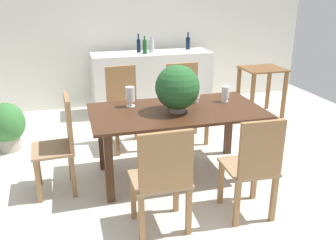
% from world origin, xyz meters
% --- Properties ---
extents(ground_plane, '(7.04, 7.04, 0.00)m').
position_xyz_m(ground_plane, '(0.00, 0.00, 0.00)').
color(ground_plane, silver).
extents(back_wall, '(6.40, 0.10, 2.60)m').
position_xyz_m(back_wall, '(0.00, 2.60, 1.30)').
color(back_wall, silver).
rests_on(back_wall, ground).
extents(dining_table, '(1.81, 0.96, 0.76)m').
position_xyz_m(dining_table, '(0.00, -0.18, 0.65)').
color(dining_table, '#422616').
rests_on(dining_table, ground).
extents(chair_near_left, '(0.48, 0.43, 0.96)m').
position_xyz_m(chair_near_left, '(-0.41, -1.14, 0.54)').
color(chair_near_left, olive).
rests_on(chair_near_left, ground).
extents(chair_far_left, '(0.47, 0.51, 1.04)m').
position_xyz_m(chair_far_left, '(-0.42, 0.79, 0.56)').
color(chair_far_left, olive).
rests_on(chair_far_left, ground).
extents(chair_near_right, '(0.44, 0.46, 0.98)m').
position_xyz_m(chair_near_right, '(0.40, -1.14, 0.54)').
color(chair_near_right, olive).
rests_on(chair_near_right, ground).
extents(chair_head_end, '(0.43, 0.46, 0.99)m').
position_xyz_m(chair_head_end, '(-1.20, -0.18, 0.55)').
color(chair_head_end, olive).
rests_on(chair_head_end, ground).
extents(chair_far_right, '(0.49, 0.49, 1.03)m').
position_xyz_m(chair_far_right, '(0.40, 0.79, 0.57)').
color(chair_far_right, olive).
rests_on(chair_far_right, ground).
extents(flower_centerpiece, '(0.46, 0.46, 0.49)m').
position_xyz_m(flower_centerpiece, '(-0.01, -0.24, 1.01)').
color(flower_centerpiece, gray).
rests_on(flower_centerpiece, dining_table).
extents(crystal_vase_left, '(0.10, 0.10, 0.22)m').
position_xyz_m(crystal_vase_left, '(-0.45, 0.05, 0.89)').
color(crystal_vase_left, silver).
rests_on(crystal_vase_left, dining_table).
extents(crystal_vase_center_near, '(0.08, 0.08, 0.18)m').
position_xyz_m(crystal_vase_center_near, '(0.60, -0.06, 0.86)').
color(crystal_vase_center_near, silver).
rests_on(crystal_vase_center_near, dining_table).
extents(crystal_vase_right, '(0.11, 0.11, 0.20)m').
position_xyz_m(crystal_vase_right, '(0.27, 0.02, 0.88)').
color(crystal_vase_right, silver).
rests_on(crystal_vase_right, dining_table).
extents(wine_glass, '(0.06, 0.06, 0.15)m').
position_xyz_m(wine_glass, '(0.19, 0.13, 0.86)').
color(wine_glass, silver).
rests_on(wine_glass, dining_table).
extents(kitchen_counter, '(1.94, 0.59, 0.98)m').
position_xyz_m(kitchen_counter, '(0.25, 2.08, 0.49)').
color(kitchen_counter, silver).
rests_on(kitchen_counter, ground).
extents(wine_bottle_tall, '(0.07, 0.07, 0.28)m').
position_xyz_m(wine_bottle_tall, '(0.92, 2.23, 1.09)').
color(wine_bottle_tall, '#0F1E38').
rests_on(wine_bottle_tall, kitchen_counter).
extents(wine_bottle_clear, '(0.07, 0.07, 0.28)m').
position_xyz_m(wine_bottle_clear, '(0.13, 2.00, 1.09)').
color(wine_bottle_clear, '#194C1E').
rests_on(wine_bottle_clear, kitchen_counter).
extents(wine_bottle_green, '(0.08, 0.08, 0.25)m').
position_xyz_m(wine_bottle_green, '(0.26, 2.11, 1.09)').
color(wine_bottle_green, '#B2BFB7').
rests_on(wine_bottle_green, kitchen_counter).
extents(wine_bottle_dark, '(0.06, 0.06, 0.30)m').
position_xyz_m(wine_bottle_dark, '(0.06, 2.16, 1.09)').
color(wine_bottle_dark, '#0F1E38').
rests_on(wine_bottle_dark, kitchen_counter).
extents(side_table, '(0.64, 0.56, 0.78)m').
position_xyz_m(side_table, '(1.89, 1.38, 0.59)').
color(side_table, brown).
rests_on(side_table, ground).
extents(potted_plant_floor, '(0.46, 0.46, 0.62)m').
position_xyz_m(potted_plant_floor, '(-1.89, 1.01, 0.34)').
color(potted_plant_floor, '#9E9384').
rests_on(potted_plant_floor, ground).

